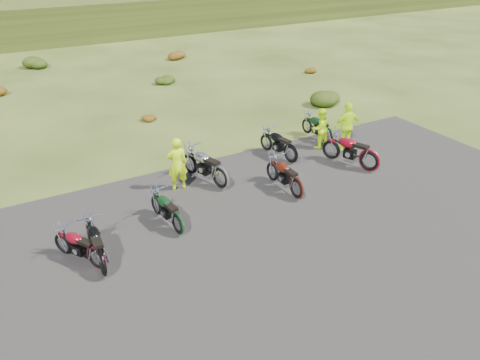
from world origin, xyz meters
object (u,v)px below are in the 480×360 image
person_middle (177,165)px  motorcycle_3 (221,189)px  motorcycle_7 (327,145)px  motorcycle_0 (104,275)px

person_middle → motorcycle_3: bearing=161.0°
motorcycle_3 → motorcycle_7: (5.50, 1.16, 0.00)m
motorcycle_0 → motorcycle_3: bearing=-58.2°
person_middle → motorcycle_7: bearing=-166.6°
motorcycle_7 → person_middle: (-6.74, -0.49, 0.92)m
motorcycle_0 → person_middle: person_middle is taller
motorcycle_3 → person_middle: person_middle is taller
motorcycle_7 → person_middle: person_middle is taller
motorcycle_3 → motorcycle_7: 5.62m
motorcycle_7 → person_middle: 6.82m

